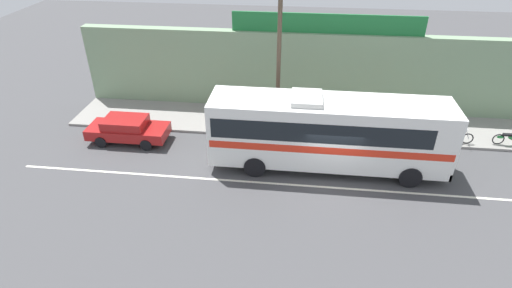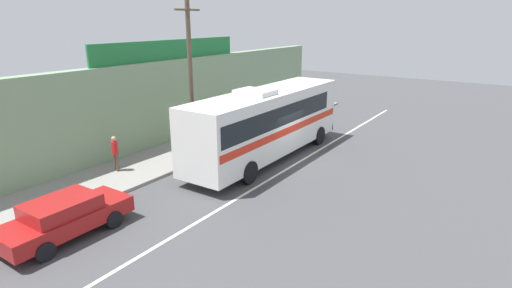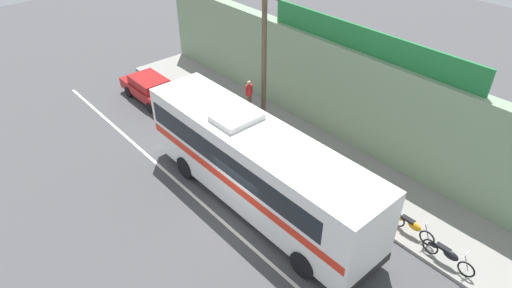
# 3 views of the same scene
# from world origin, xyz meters

# --- Properties ---
(ground_plane) EXTENTS (70.00, 70.00, 0.00)m
(ground_plane) POSITION_xyz_m (0.00, 0.00, 0.00)
(ground_plane) COLOR #444447
(sidewalk_slab) EXTENTS (30.00, 3.60, 0.14)m
(sidewalk_slab) POSITION_xyz_m (0.00, 5.20, 0.07)
(sidewalk_slab) COLOR gray
(sidewalk_slab) RESTS_ON ground_plane
(storefront_facade) EXTENTS (30.00, 0.70, 4.80)m
(storefront_facade) POSITION_xyz_m (0.00, 7.35, 2.40)
(storefront_facade) COLOR gray
(storefront_facade) RESTS_ON ground_plane
(storefront_billboard) EXTENTS (10.85, 0.12, 1.10)m
(storefront_billboard) POSITION_xyz_m (-0.38, 7.35, 5.35)
(storefront_billboard) COLOR #1E7538
(storefront_billboard) RESTS_ON storefront_facade
(road_center_stripe) EXTENTS (30.00, 0.14, 0.01)m
(road_center_stripe) POSITION_xyz_m (0.00, -0.80, 0.00)
(road_center_stripe) COLOR silver
(road_center_stripe) RESTS_ON ground_plane
(intercity_bus) EXTENTS (11.21, 2.65, 3.78)m
(intercity_bus) POSITION_xyz_m (-0.31, 0.92, 2.07)
(intercity_bus) COLOR white
(intercity_bus) RESTS_ON ground_plane
(parked_car) EXTENTS (4.28, 1.82, 1.37)m
(parked_car) POSITION_xyz_m (-10.81, 2.19, 0.74)
(parked_car) COLOR maroon
(parked_car) RESTS_ON ground_plane
(utility_pole) EXTENTS (1.60, 0.22, 7.90)m
(utility_pole) POSITION_xyz_m (-2.83, 3.68, 4.22)
(utility_pole) COLOR brown
(utility_pole) RESTS_ON sidewalk_slab
(motorcycle_purple) EXTENTS (1.87, 0.56, 0.94)m
(motorcycle_purple) POSITION_xyz_m (5.05, 4.05, 0.57)
(motorcycle_purple) COLOR black
(motorcycle_purple) RESTS_ON sidewalk_slab
(motorcycle_red) EXTENTS (1.94, 0.56, 0.94)m
(motorcycle_red) POSITION_xyz_m (9.59, 3.89, 0.57)
(motorcycle_red) COLOR black
(motorcycle_red) RESTS_ON sidewalk_slab
(motorcycle_green) EXTENTS (1.97, 0.56, 0.94)m
(motorcycle_green) POSITION_xyz_m (6.65, 3.77, 0.57)
(motorcycle_green) COLOR black
(motorcycle_green) RESTS_ON sidewalk_slab
(pedestrian_far_right) EXTENTS (0.30, 0.48, 1.70)m
(pedestrian_far_right) POSITION_xyz_m (-6.12, 5.62, 1.13)
(pedestrian_far_right) COLOR brown
(pedestrian_far_right) RESTS_ON sidewalk_slab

